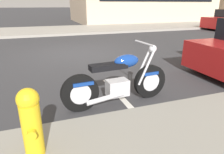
% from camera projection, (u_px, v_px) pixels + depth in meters
% --- Properties ---
extents(ground_plane, '(260.00, 260.00, 0.00)m').
position_uv_depth(ground_plane, '(81.00, 53.00, 7.91)').
color(ground_plane, '#333335').
extents(sidewalk_far_curb, '(120.00, 5.00, 0.14)m').
position_uv_depth(sidewalk_far_curb, '(197.00, 25.00, 18.19)').
color(sidewalk_far_curb, gray).
rests_on(sidewalk_far_curb, ground).
extents(parking_stall_stripe, '(0.12, 2.20, 0.01)m').
position_uv_depth(parking_stall_stripe, '(122.00, 98.00, 4.13)').
color(parking_stall_stripe, silver).
rests_on(parking_stall_stripe, ground).
extents(parked_motorcycle, '(2.11, 0.62, 1.13)m').
position_uv_depth(parked_motorcycle, '(118.00, 82.00, 3.78)').
color(parked_motorcycle, black).
rests_on(parked_motorcycle, ground).
extents(fire_hydrant, '(0.24, 0.36, 0.82)m').
position_uv_depth(fire_hydrant, '(31.00, 121.00, 2.25)').
color(fire_hydrant, gold).
rests_on(fire_hydrant, sidewalk_near_curb).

